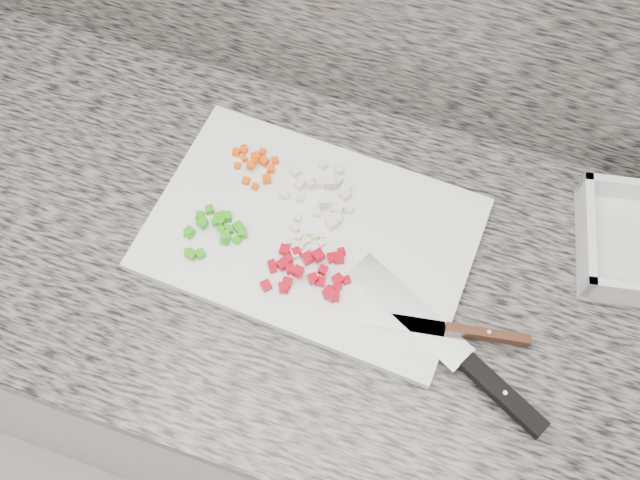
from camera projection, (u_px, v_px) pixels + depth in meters
The scene contains 10 objects.
cabinet at pixel (304, 355), 1.47m from camera, with size 3.92×0.62×0.86m, color silver.
countertop at pixel (299, 258), 1.07m from camera, with size 3.96×0.64×0.04m, color #615D55.
cutting_board at pixel (312, 234), 1.06m from camera, with size 0.47×0.31×0.02m, color silver.
carrot_pile at pixel (256, 164), 1.10m from camera, with size 0.08×0.07×0.02m.
onion_pile at pixel (325, 193), 1.07m from camera, with size 0.12×0.11×0.02m.
green_pepper_pile at pixel (215, 230), 1.04m from camera, with size 0.09×0.09×0.02m.
red_pepper_pile at pixel (310, 272), 1.01m from camera, with size 0.12×0.10×0.02m.
garlic_pile at pixel (303, 242), 1.04m from camera, with size 0.06×0.06×0.01m.
chef_knife at pixel (470, 365), 0.95m from camera, with size 0.31×0.19×0.02m.
paring_knife at pixel (466, 332), 0.97m from camera, with size 0.23×0.05×0.02m.
Camera 1 is at (0.19, 1.00, 1.84)m, focal length 40.00 mm.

